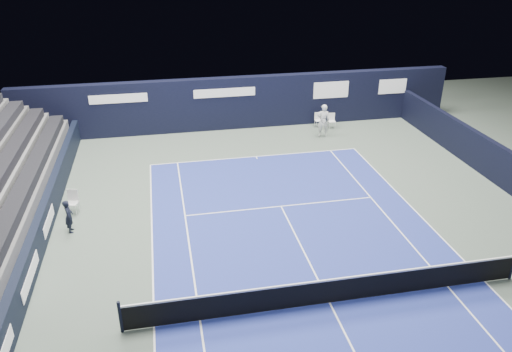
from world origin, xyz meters
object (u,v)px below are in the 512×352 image
(folding_chair_back_b, at_px, (332,120))
(folding_chair_back_a, at_px, (318,117))
(tennis_player, at_px, (323,121))
(line_judge_chair, at_px, (72,200))
(tennis_net, at_px, (331,290))

(folding_chair_back_b, bearing_deg, folding_chair_back_a, 157.26)
(folding_chair_back_a, distance_m, tennis_player, 1.77)
(line_judge_chair, relative_size, tennis_net, 0.08)
(folding_chair_back_a, bearing_deg, tennis_net, -107.93)
(folding_chair_back_a, relative_size, tennis_player, 0.45)
(folding_chair_back_a, height_order, folding_chair_back_b, folding_chair_back_b)
(folding_chair_back_a, xyz_separation_m, folding_chair_back_b, (0.75, -0.42, -0.06))
(folding_chair_back_a, xyz_separation_m, tennis_net, (-4.60, -15.75, -0.07))
(tennis_net, relative_size, tennis_player, 6.72)
(line_judge_chair, bearing_deg, folding_chair_back_a, 44.08)
(folding_chair_back_b, bearing_deg, tennis_net, -102.57)
(line_judge_chair, height_order, tennis_player, tennis_player)
(line_judge_chair, height_order, tennis_net, tennis_net)
(tennis_net, bearing_deg, tennis_player, 72.71)
(folding_chair_back_a, height_order, tennis_player, tennis_player)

